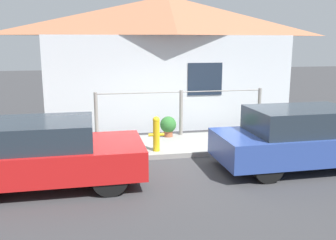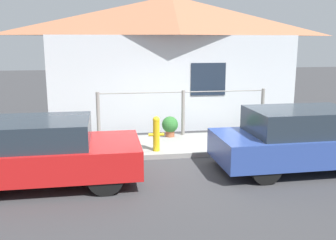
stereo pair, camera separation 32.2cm
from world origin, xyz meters
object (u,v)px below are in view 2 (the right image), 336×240
at_px(fire_hydrant, 156,133).
at_px(potted_plant_by_fence, 82,133).
at_px(car_left, 44,151).
at_px(potted_plant_near_hydrant, 170,125).
at_px(car_right, 305,139).
at_px(potted_plant_corner, 262,124).

relative_size(fire_hydrant, potted_plant_by_fence, 1.96).
bearing_deg(car_left, potted_plant_near_hydrant, 43.23).
height_order(car_right, potted_plant_by_fence, car_right).
xyz_separation_m(fire_hydrant, potted_plant_near_hydrant, (0.57, 1.35, -0.13)).
bearing_deg(potted_plant_corner, car_left, -155.02).
distance_m(car_right, potted_plant_by_fence, 5.61).
relative_size(car_left, potted_plant_corner, 6.13).
bearing_deg(car_right, potted_plant_corner, 86.05).
relative_size(potted_plant_by_fence, potted_plant_corner, 0.74).
height_order(car_right, potted_plant_near_hydrant, car_right).
bearing_deg(fire_hydrant, potted_plant_corner, 19.37).
relative_size(car_left, potted_plant_near_hydrant, 6.38).
xyz_separation_m(fire_hydrant, potted_plant_by_fence, (-1.87, 1.11, -0.21)).
relative_size(potted_plant_near_hydrant, potted_plant_by_fence, 1.30).
bearing_deg(car_right, potted_plant_by_fence, 151.50).
bearing_deg(fire_hydrant, potted_plant_near_hydrant, 67.26).
bearing_deg(potted_plant_corner, fire_hydrant, -160.63).
bearing_deg(car_right, car_left, 179.29).
relative_size(car_right, potted_plant_corner, 6.75).
bearing_deg(potted_plant_by_fence, car_left, -101.96).
bearing_deg(fire_hydrant, car_right, -25.90).
relative_size(car_right, fire_hydrant, 4.67).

